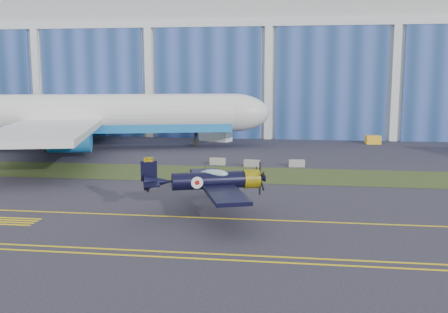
# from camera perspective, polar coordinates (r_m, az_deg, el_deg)

# --- Properties ---
(ground) EXTENTS (260.00, 260.00, 0.00)m
(ground) POSITION_cam_1_polar(r_m,az_deg,el_deg) (47.19, 1.46, -5.17)
(ground) COLOR #2E2B38
(ground) RESTS_ON ground
(grass_median) EXTENTS (260.00, 10.00, 0.02)m
(grass_median) POSITION_cam_1_polar(r_m,az_deg,el_deg) (60.80, 2.94, -1.99)
(grass_median) COLOR #475128
(grass_median) RESTS_ON ground
(hangar) EXTENTS (220.00, 45.70, 30.00)m
(hangar) POSITION_cam_1_polar(r_m,az_deg,el_deg) (117.46, 5.47, 10.50)
(hangar) COLOR silver
(hangar) RESTS_ON ground
(taxiway_centreline) EXTENTS (200.00, 0.20, 0.02)m
(taxiway_centreline) POSITION_cam_1_polar(r_m,az_deg,el_deg) (42.39, 0.70, -6.78)
(taxiway_centreline) COLOR yellow
(taxiway_centreline) RESTS_ON ground
(edge_line_near) EXTENTS (80.00, 0.20, 0.02)m
(edge_line_near) POSITION_cam_1_polar(r_m,az_deg,el_deg) (33.42, -1.37, -11.12)
(edge_line_near) COLOR yellow
(edge_line_near) RESTS_ON ground
(edge_line_far) EXTENTS (80.00, 0.20, 0.02)m
(edge_line_far) POSITION_cam_1_polar(r_m,az_deg,el_deg) (34.35, -1.10, -10.55)
(edge_line_far) COLOR yellow
(edge_line_far) RESTS_ON ground
(hold_short_ladder) EXTENTS (6.00, 2.40, 0.02)m
(hold_short_ladder) POSITION_cam_1_polar(r_m,az_deg,el_deg) (45.40, -23.15, -6.45)
(hold_short_ladder) COLOR yellow
(hold_short_ladder) RESTS_ON ground
(warbird) EXTENTS (15.30, 16.76, 4.09)m
(warbird) POSITION_cam_1_polar(r_m,az_deg,el_deg) (42.74, -1.65, -2.62)
(warbird) COLOR black
(warbird) RESTS_ON ground
(jetliner) EXTENTS (82.06, 74.54, 24.19)m
(jetliner) POSITION_cam_1_polar(r_m,az_deg,el_deg) (85.25, -16.26, 8.93)
(jetliner) COLOR silver
(jetliner) RESTS_ON ground
(shipping_container) EXTENTS (6.03, 4.38, 2.43)m
(shipping_container) POSITION_cam_1_polar(r_m,az_deg,el_deg) (92.17, -0.93, 2.46)
(shipping_container) COLOR silver
(shipping_container) RESTS_ON ground
(tug) EXTENTS (2.62, 1.84, 1.42)m
(tug) POSITION_cam_1_polar(r_m,az_deg,el_deg) (91.61, 15.91, 1.77)
(tug) COLOR yellow
(tug) RESTS_ON ground
(barrier_a) EXTENTS (2.04, 0.74, 0.90)m
(barrier_a) POSITION_cam_1_polar(r_m,az_deg,el_deg) (67.45, -0.69, -0.54)
(barrier_a) COLOR #9C9A85
(barrier_a) RESTS_ON ground
(barrier_b) EXTENTS (2.06, 0.86, 0.90)m
(barrier_b) POSITION_cam_1_polar(r_m,az_deg,el_deg) (65.97, 3.06, -0.76)
(barrier_b) COLOR gray
(barrier_b) RESTS_ON ground
(barrier_c) EXTENTS (2.06, 0.84, 0.90)m
(barrier_c) POSITION_cam_1_polar(r_m,az_deg,el_deg) (66.55, 7.92, -0.75)
(barrier_c) COLOR gray
(barrier_c) RESTS_ON ground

